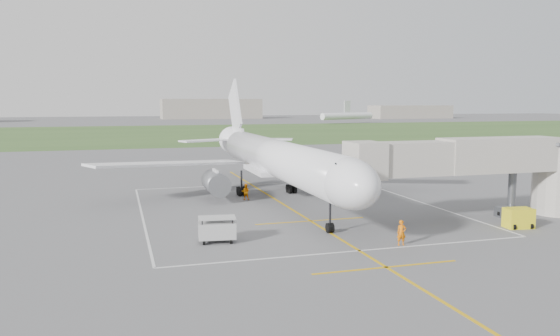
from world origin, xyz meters
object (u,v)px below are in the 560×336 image
object	(u,v)px
jet_bridge	(492,166)
airliner	(276,159)
gpu_unit	(519,218)
ramp_worker_nose	(402,233)
baggage_cart	(217,229)
ramp_worker_wing	(246,192)

from	to	relation	value
jet_bridge	airliner	bearing A→B (deg)	137.81
gpu_unit	ramp_worker_nose	size ratio (longest dim) A/B	1.27
airliner	gpu_unit	bearing A→B (deg)	-49.34
airliner	baggage_cart	distance (m)	18.37
jet_bridge	ramp_worker_wing	xyz separation A→B (m)	(-18.83, 15.14, -3.86)
baggage_cart	ramp_worker_nose	xyz separation A→B (m)	(12.65, -4.68, -0.05)
baggage_cart	ramp_worker_wing	xyz separation A→B (m)	(5.99, 16.47, -0.09)
baggage_cart	ramp_worker_wing	distance (m)	17.52
baggage_cart	ramp_worker_nose	size ratio (longest dim) A/B	1.58
jet_bridge	gpu_unit	bearing A→B (deg)	-92.43
jet_bridge	ramp_worker_wing	world-z (taller)	jet_bridge
ramp_worker_nose	ramp_worker_wing	size ratio (longest dim) A/B	1.05
airliner	baggage_cart	world-z (taller)	airliner
airliner	gpu_unit	size ratio (longest dim) A/B	19.89
gpu_unit	baggage_cart	world-z (taller)	baggage_cart
airliner	baggage_cart	bearing A→B (deg)	-120.30
airliner	jet_bridge	size ratio (longest dim) A/B	2.00
baggage_cart	jet_bridge	bearing A→B (deg)	10.21
airliner	jet_bridge	bearing A→B (deg)	-42.19
jet_bridge	ramp_worker_nose	xyz separation A→B (m)	(-12.17, -6.01, -3.82)
airliner	ramp_worker_wing	bearing A→B (deg)	164.11
airliner	ramp_worker_wing	distance (m)	4.77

